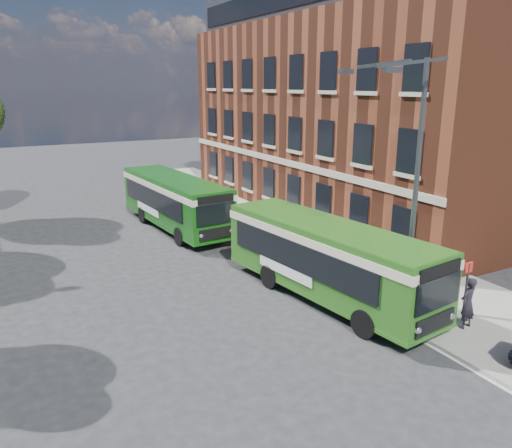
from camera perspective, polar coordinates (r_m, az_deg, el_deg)
ground at (r=18.34m, az=0.23°, el=-10.71°), size 120.00×120.00×0.00m
pavement at (r=28.08m, az=5.01°, el=-1.09°), size 6.00×48.00×0.15m
kerb_line at (r=26.62m, az=-0.50°, el=-2.13°), size 0.12×48.00×0.01m
brick_office at (r=34.30m, az=11.62°, el=13.41°), size 12.10×26.00×14.20m
street_lamp at (r=18.07m, az=17.04°, el=4.27°), size 2.96×2.38×9.00m
bus_stop_sign at (r=18.15m, az=22.85°, el=-7.09°), size 0.35×0.08×2.52m
bus_front at (r=19.46m, az=8.15°, el=-3.44°), size 3.80×10.16×3.02m
bus_rear at (r=29.19m, az=-9.28°, el=2.97°), size 3.37×10.28×3.02m
pedestrian_a at (r=18.43m, az=23.03°, el=-8.31°), size 0.73×0.55×1.80m
pedestrian_b at (r=20.51m, az=14.63°, el=-5.44°), size 0.90×0.78×1.58m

